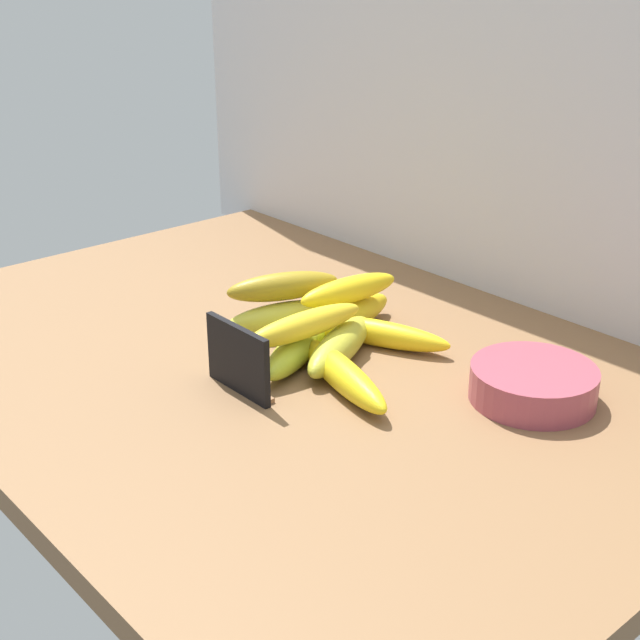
{
  "coord_description": "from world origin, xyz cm",
  "views": [
    {
      "loc": [
        79.49,
        -62.15,
        51.98
      ],
      "look_at": [
        3.51,
        4.71,
        8.0
      ],
      "focal_mm": 49.59,
      "sensor_mm": 36.0,
      "label": 1
    }
  ],
  "objects_px": {
    "banana_7": "(283,286)",
    "banana_5": "(379,333)",
    "banana_2": "(287,318)",
    "banana_8": "(304,325)",
    "chalkboard_sign": "(239,362)",
    "banana_6": "(350,290)",
    "banana_3": "(297,349)",
    "banana_1": "(349,316)",
    "fruit_bowl": "(533,384)",
    "banana_4": "(342,374)",
    "banana_0": "(340,346)"
  },
  "relations": [
    {
      "from": "banana_7",
      "to": "banana_5",
      "type": "bearing_deg",
      "value": 26.71
    },
    {
      "from": "banana_2",
      "to": "banana_8",
      "type": "distance_m",
      "value": 0.11
    },
    {
      "from": "chalkboard_sign",
      "to": "banana_6",
      "type": "height_order",
      "value": "chalkboard_sign"
    },
    {
      "from": "banana_3",
      "to": "banana_8",
      "type": "height_order",
      "value": "banana_8"
    },
    {
      "from": "banana_1",
      "to": "banana_3",
      "type": "height_order",
      "value": "banana_1"
    },
    {
      "from": "banana_6",
      "to": "banana_5",
      "type": "bearing_deg",
      "value": -3.42
    },
    {
      "from": "chalkboard_sign",
      "to": "fruit_bowl",
      "type": "height_order",
      "value": "chalkboard_sign"
    },
    {
      "from": "banana_6",
      "to": "banana_2",
      "type": "bearing_deg",
      "value": -127.0
    },
    {
      "from": "banana_4",
      "to": "banana_5",
      "type": "distance_m",
      "value": 0.13
    },
    {
      "from": "fruit_bowl",
      "to": "banana_8",
      "type": "xyz_separation_m",
      "value": [
        -0.24,
        -0.14,
        0.04
      ]
    },
    {
      "from": "banana_0",
      "to": "banana_2",
      "type": "bearing_deg",
      "value": 177.19
    },
    {
      "from": "banana_1",
      "to": "banana_2",
      "type": "distance_m",
      "value": 0.08
    },
    {
      "from": "banana_4",
      "to": "banana_1",
      "type": "bearing_deg",
      "value": 134.45
    },
    {
      "from": "banana_0",
      "to": "banana_5",
      "type": "height_order",
      "value": "banana_0"
    },
    {
      "from": "banana_1",
      "to": "banana_7",
      "type": "relative_size",
      "value": 1.08
    },
    {
      "from": "chalkboard_sign",
      "to": "banana_1",
      "type": "bearing_deg",
      "value": 101.63
    },
    {
      "from": "banana_6",
      "to": "banana_7",
      "type": "bearing_deg",
      "value": -134.12
    },
    {
      "from": "banana_3",
      "to": "banana_2",
      "type": "bearing_deg",
      "value": 148.32
    },
    {
      "from": "chalkboard_sign",
      "to": "banana_0",
      "type": "bearing_deg",
      "value": 82.55
    },
    {
      "from": "banana_2",
      "to": "banana_6",
      "type": "height_order",
      "value": "banana_6"
    },
    {
      "from": "banana_6",
      "to": "banana_8",
      "type": "xyz_separation_m",
      "value": [
        0.04,
        -0.12,
        -0.0
      ]
    },
    {
      "from": "chalkboard_sign",
      "to": "banana_4",
      "type": "distance_m",
      "value": 0.12
    },
    {
      "from": "banana_8",
      "to": "banana_6",
      "type": "bearing_deg",
      "value": 110.33
    },
    {
      "from": "banana_0",
      "to": "banana_4",
      "type": "height_order",
      "value": "banana_0"
    },
    {
      "from": "chalkboard_sign",
      "to": "fruit_bowl",
      "type": "xyz_separation_m",
      "value": [
        0.24,
        0.24,
        -0.02
      ]
    },
    {
      "from": "fruit_bowl",
      "to": "banana_6",
      "type": "distance_m",
      "value": 0.28
    },
    {
      "from": "banana_5",
      "to": "banana_8",
      "type": "relative_size",
      "value": 1.12
    },
    {
      "from": "banana_4",
      "to": "banana_8",
      "type": "distance_m",
      "value": 0.08
    },
    {
      "from": "banana_1",
      "to": "chalkboard_sign",
      "type": "bearing_deg",
      "value": -78.37
    },
    {
      "from": "banana_1",
      "to": "banana_8",
      "type": "distance_m",
      "value": 0.13
    },
    {
      "from": "banana_8",
      "to": "banana_2",
      "type": "bearing_deg",
      "value": 152.53
    },
    {
      "from": "banana_3",
      "to": "banana_4",
      "type": "distance_m",
      "value": 0.09
    },
    {
      "from": "banana_3",
      "to": "banana_4",
      "type": "relative_size",
      "value": 0.84
    },
    {
      "from": "fruit_bowl",
      "to": "banana_0",
      "type": "relative_size",
      "value": 0.83
    },
    {
      "from": "banana_5",
      "to": "banana_8",
      "type": "distance_m",
      "value": 0.12
    },
    {
      "from": "banana_4",
      "to": "banana_5",
      "type": "xyz_separation_m",
      "value": [
        -0.06,
        0.12,
        -0.0
      ]
    },
    {
      "from": "banana_2",
      "to": "banana_3",
      "type": "distance_m",
      "value": 0.09
    },
    {
      "from": "banana_4",
      "to": "banana_6",
      "type": "xyz_separation_m",
      "value": [
        -0.12,
        0.12,
        0.04
      ]
    },
    {
      "from": "banana_0",
      "to": "banana_7",
      "type": "xyz_separation_m",
      "value": [
        -0.12,
        0.01,
        0.04
      ]
    },
    {
      "from": "banana_2",
      "to": "banana_8",
      "type": "relative_size",
      "value": 0.96
    },
    {
      "from": "banana_0",
      "to": "banana_1",
      "type": "relative_size",
      "value": 1.05
    },
    {
      "from": "chalkboard_sign",
      "to": "banana_7",
      "type": "distance_m",
      "value": 0.18
    },
    {
      "from": "banana_6",
      "to": "banana_7",
      "type": "xyz_separation_m",
      "value": [
        -0.06,
        -0.06,
        0.0
      ]
    },
    {
      "from": "chalkboard_sign",
      "to": "banana_1",
      "type": "distance_m",
      "value": 0.22
    },
    {
      "from": "chalkboard_sign",
      "to": "banana_5",
      "type": "height_order",
      "value": "chalkboard_sign"
    },
    {
      "from": "banana_7",
      "to": "banana_4",
      "type": "bearing_deg",
      "value": -17.6
    },
    {
      "from": "chalkboard_sign",
      "to": "fruit_bowl",
      "type": "bearing_deg",
      "value": 45.19
    },
    {
      "from": "banana_4",
      "to": "banana_8",
      "type": "height_order",
      "value": "banana_8"
    },
    {
      "from": "banana_7",
      "to": "banana_8",
      "type": "xyz_separation_m",
      "value": [
        0.11,
        -0.05,
        -0.01
      ]
    },
    {
      "from": "banana_4",
      "to": "fruit_bowl",
      "type": "bearing_deg",
      "value": 41.65
    }
  ]
}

